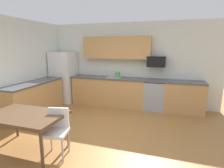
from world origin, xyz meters
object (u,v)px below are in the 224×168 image
object	(u,v)px
oven_range	(154,95)
kettle	(118,75)
microwave	(156,62)
chair_near_table	(57,128)
refrigerator	(64,77)
dining_table	(25,117)

from	to	relation	value
oven_range	kettle	xyz separation A→B (m)	(-1.20, 0.05, 0.56)
kettle	microwave	bearing A→B (deg)	2.38
chair_near_table	refrigerator	bearing A→B (deg)	119.89
refrigerator	oven_range	xyz separation A→B (m)	(3.15, 0.08, -0.42)
oven_range	dining_table	distance (m)	3.74
refrigerator	oven_range	size ratio (longest dim) A/B	1.92
kettle	oven_range	bearing A→B (deg)	-2.38
oven_range	chair_near_table	xyz separation A→B (m)	(-1.45, -3.05, 0.05)
refrigerator	chair_near_table	distance (m)	3.44
kettle	chair_near_table	bearing A→B (deg)	-94.50
refrigerator	microwave	world-z (taller)	refrigerator
refrigerator	kettle	size ratio (longest dim) A/B	8.74
oven_range	kettle	world-z (taller)	kettle
refrigerator	dining_table	bearing A→B (deg)	-70.25
oven_range	chair_near_table	size ratio (longest dim) A/B	1.07
microwave	kettle	size ratio (longest dim) A/B	2.70
kettle	refrigerator	bearing A→B (deg)	-176.18
microwave	chair_near_table	world-z (taller)	microwave
chair_near_table	kettle	xyz separation A→B (m)	(0.24, 3.10, 0.52)
refrigerator	kettle	bearing A→B (deg)	3.82
oven_range	chair_near_table	distance (m)	3.37
oven_range	dining_table	xyz separation A→B (m)	(-2.06, -3.12, 0.21)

